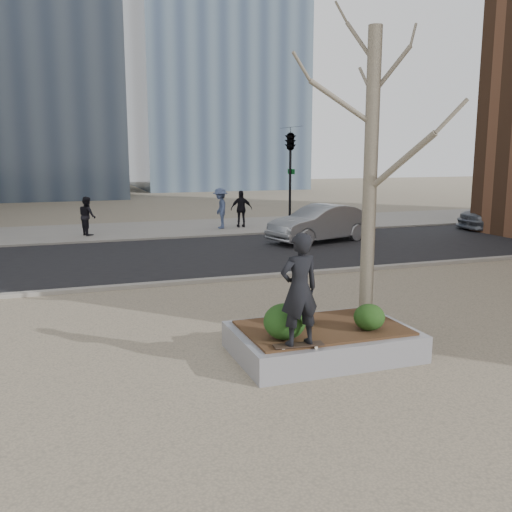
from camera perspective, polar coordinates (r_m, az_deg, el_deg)
name	(u,v)px	position (r m, az deg, el deg)	size (l,w,h in m)	color
ground	(268,361)	(9.62, 1.16, -10.45)	(120.00, 120.00, 0.00)	gray
street	(161,257)	(19.00, -9.46, -0.14)	(60.00, 8.00, 0.02)	black
far_sidewalk	(133,230)	(25.84, -12.18, 2.52)	(60.00, 6.00, 0.02)	gray
planter	(322,341)	(9.92, 6.64, -8.49)	(3.00, 2.00, 0.45)	gray
planter_mulch	(323,328)	(9.85, 6.67, -7.14)	(2.70, 1.70, 0.04)	#382314
sycamore_tree	(372,130)	(10.14, 11.51, 12.25)	(2.80, 2.80, 6.60)	gray
shrub_left	(285,321)	(9.08, 2.87, -6.56)	(0.67, 0.67, 0.57)	#163E14
shrub_middle	(300,313)	(9.86, 4.39, -5.72)	(0.48, 0.48, 0.41)	#123A13
shrub_right	(369,317)	(9.72, 11.26, -6.01)	(0.52, 0.52, 0.44)	#1A3711
skateboard	(298,347)	(8.84, 4.27, -9.02)	(0.78, 0.20, 0.07)	black
skateboarder	(299,289)	(8.59, 4.35, -3.35)	(0.63, 0.41, 1.72)	black
car_silver	(320,223)	(22.11, 6.46, 3.27)	(1.49, 4.28, 1.41)	#92959A
car_third	(512,213)	(28.00, 24.25, 3.91)	(1.99, 4.90, 1.42)	slate
pedestrian_a	(87,216)	(24.61, -16.52, 3.86)	(0.78, 0.61, 1.61)	black
pedestrian_b	(220,208)	(25.81, -3.58, 4.79)	(1.18, 0.68, 1.82)	#415076
pedestrian_c	(241,209)	(26.23, -1.46, 4.73)	(0.98, 0.41, 1.68)	black
traffic_light_far	(290,180)	(25.00, 3.43, 7.63)	(0.60, 2.48, 4.50)	black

